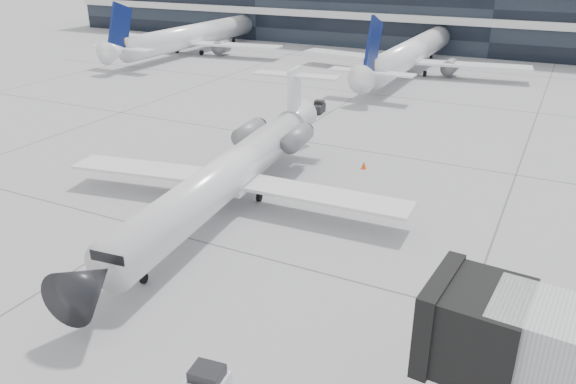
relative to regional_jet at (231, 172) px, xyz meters
The scene contains 7 objects.
ground 9.05m from the regional_jet, 38.25° to the right, with size 220.00×220.00×0.00m, color #9B9B9E.
terminal 76.95m from the regional_jet, 84.89° to the left, with size 170.00×22.00×10.00m, color black.
bg_jet_left 62.63m from the regional_jet, 127.57° to the left, with size 32.00×40.00×9.60m, color white, non-canonical shape.
bg_jet_center 49.67m from the regional_jet, 91.33° to the left, with size 32.00×40.00×9.60m, color white, non-canonical shape.
regional_jet is the anchor object (origin of this frame).
traffic_cone 12.23m from the regional_jet, 61.41° to the left, with size 0.55×0.55×0.62m.
far_tug 24.61m from the regional_jet, 100.01° to the left, with size 1.35×2.06×1.25m.
Camera 1 is at (12.39, -24.22, 16.25)m, focal length 35.00 mm.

